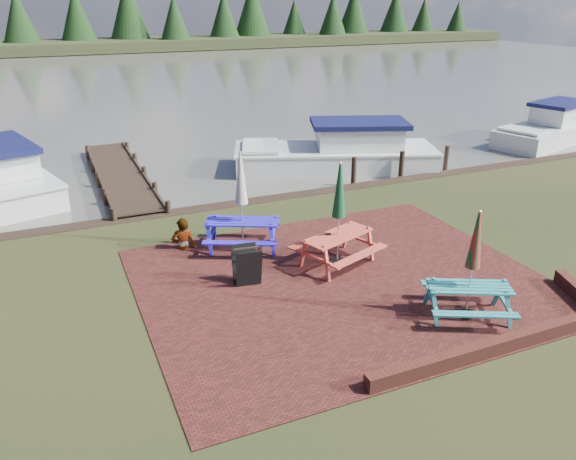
% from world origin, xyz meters
% --- Properties ---
extents(ground, '(120.00, 120.00, 0.00)m').
position_xyz_m(ground, '(0.00, 0.00, 0.00)').
color(ground, black).
rests_on(ground, ground).
extents(paving, '(9.00, 7.50, 0.02)m').
position_xyz_m(paving, '(0.00, 1.00, 0.01)').
color(paving, '#351511').
rests_on(paving, ground).
extents(brick_wall, '(6.21, 1.79, 0.30)m').
position_xyz_m(brick_wall, '(2.15, -2.42, 0.15)').
color(brick_wall, '#4C1E16').
rests_on(brick_wall, ground).
extents(water, '(120.00, 60.00, 0.02)m').
position_xyz_m(water, '(0.00, 37.00, 0.00)').
color(water, '#49463F').
rests_on(water, ground).
extents(far_treeline, '(120.00, 10.00, 8.10)m').
position_xyz_m(far_treeline, '(0.00, 66.00, 3.28)').
color(far_treeline, black).
rests_on(far_treeline, ground).
extents(picnic_table_teal, '(2.14, 2.05, 2.30)m').
position_xyz_m(picnic_table_teal, '(1.63, -1.33, 0.81)').
color(picnic_table_teal, teal).
rests_on(picnic_table_teal, ground).
extents(picnic_table_red, '(2.29, 2.17, 2.56)m').
position_xyz_m(picnic_table_red, '(0.35, 1.89, 0.90)').
color(picnic_table_red, '#C84333').
rests_on(picnic_table_red, ground).
extents(picnic_table_blue, '(2.37, 2.27, 2.56)m').
position_xyz_m(picnic_table_blue, '(-1.47, 3.68, 0.90)').
color(picnic_table_blue, '#2A1CD5').
rests_on(picnic_table_blue, ground).
extents(chalkboard, '(0.60, 0.61, 0.93)m').
position_xyz_m(chalkboard, '(-2.05, 1.74, 0.48)').
color(chalkboard, black).
rests_on(chalkboard, ground).
extents(jetty, '(1.76, 9.08, 1.00)m').
position_xyz_m(jetty, '(-3.50, 11.28, 0.11)').
color(jetty, black).
rests_on(jetty, ground).
extents(boat_near, '(8.15, 5.22, 2.09)m').
position_xyz_m(boat_near, '(4.56, 9.62, 0.42)').
color(boat_near, silver).
rests_on(boat_near, ground).
extents(boat_far, '(6.76, 4.00, 1.99)m').
position_xyz_m(boat_far, '(15.58, 9.63, 0.40)').
color(boat_far, silver).
rests_on(boat_far, ground).
extents(person, '(0.69, 0.53, 1.69)m').
position_xyz_m(person, '(-2.90, 4.26, 0.84)').
color(person, gray).
rests_on(person, ground).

